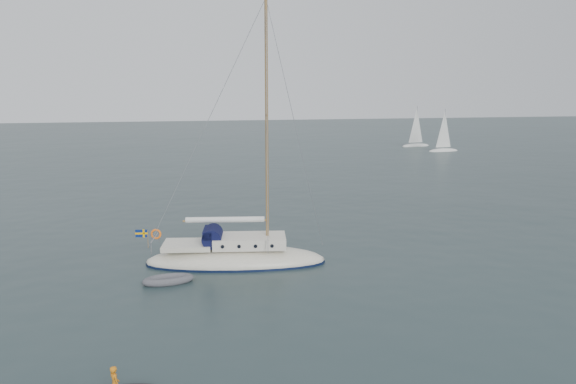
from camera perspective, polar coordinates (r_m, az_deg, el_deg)
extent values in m
plane|color=black|center=(31.05, 2.37, -7.94)|extent=(300.00, 300.00, 0.00)
ellipsoid|color=silver|center=(32.20, -5.31, -6.99)|extent=(10.11, 3.15, 1.69)
cube|color=white|center=(31.98, -3.94, -4.93)|extent=(4.05, 2.13, 0.62)
cube|color=silver|center=(31.71, -10.20, -5.54)|extent=(2.70, 2.13, 0.28)
cylinder|color=black|center=(31.66, -7.68, -4.58)|extent=(1.08, 1.85, 1.08)
cube|color=black|center=(31.59, -8.09, -4.20)|extent=(0.51, 1.85, 0.45)
cylinder|color=brown|center=(31.08, -2.23, 6.68)|extent=(0.17, 0.17, 13.48)
cylinder|color=brown|center=(31.04, -2.24, 7.92)|extent=(0.06, 2.47, 0.06)
cylinder|color=brown|center=(31.51, -6.39, -2.94)|extent=(4.72, 0.11, 0.11)
cylinder|color=silver|center=(31.50, -6.40, -2.84)|extent=(4.39, 0.31, 0.31)
cylinder|color=#919199|center=(31.56, -13.50, -4.83)|extent=(0.04, 2.47, 0.04)
torus|color=orange|center=(32.22, -13.59, -4.53)|extent=(0.61, 0.11, 0.61)
cylinder|color=brown|center=(31.60, -14.20, -5.06)|extent=(0.03, 0.03, 1.01)
cube|color=navy|center=(31.53, -14.84, -4.49)|extent=(0.67, 0.02, 0.43)
cube|color=#FFB700|center=(31.53, -14.84, -4.49)|extent=(0.70, 0.03, 0.10)
cube|color=#FFB700|center=(31.52, -14.62, -4.48)|extent=(0.10, 0.03, 0.45)
cylinder|color=black|center=(32.83, -6.76, -4.57)|extent=(0.20, 0.07, 0.20)
cylinder|color=black|center=(30.76, -6.33, -5.59)|extent=(0.20, 0.07, 0.20)
cylinder|color=black|center=(32.93, -5.20, -4.49)|extent=(0.20, 0.07, 0.20)
cylinder|color=black|center=(30.87, -4.66, -5.50)|extent=(0.20, 0.07, 0.20)
cylinder|color=black|center=(33.06, -3.65, -4.41)|extent=(0.20, 0.07, 0.20)
cylinder|color=black|center=(31.00, -3.01, -5.41)|extent=(0.20, 0.07, 0.20)
cylinder|color=black|center=(33.20, -2.11, -4.33)|extent=(0.20, 0.07, 0.20)
cylinder|color=black|center=(31.16, -1.38, -5.32)|extent=(0.20, 0.07, 0.20)
cube|color=#55555B|center=(29.69, -12.07, -8.81)|extent=(1.60, 0.66, 0.09)
ellipsoid|color=silver|center=(100.00, 12.84, 4.57)|extent=(5.52, 1.84, 0.92)
cylinder|color=#919199|center=(99.71, 12.92, 6.65)|extent=(0.09, 0.09, 6.44)
cone|color=silver|center=(99.69, 12.90, 6.65)|extent=(2.95, 2.95, 5.98)
ellipsoid|color=silver|center=(93.07, 15.49, 4.03)|extent=(5.31, 1.77, 0.89)
cylinder|color=#919199|center=(92.77, 15.60, 6.18)|extent=(0.09, 0.09, 6.20)
cone|color=silver|center=(92.75, 15.57, 6.18)|extent=(2.83, 2.83, 5.76)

